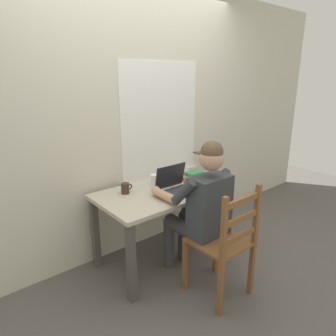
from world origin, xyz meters
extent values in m
plane|color=#56514C|center=(0.00, 0.00, 0.00)|extent=(8.00, 8.00, 0.00)
cube|color=beige|center=(0.00, 0.43, 1.30)|extent=(6.00, 0.04, 2.60)
cube|color=white|center=(0.30, 0.41, 1.29)|extent=(0.96, 0.01, 1.15)
cube|color=beige|center=(0.30, 0.40, 0.70)|extent=(1.02, 0.06, 0.04)
cube|color=#BCB29E|center=(0.00, 0.00, 0.70)|extent=(1.22, 0.70, 0.03)
cube|color=#4C4742|center=(-0.56, -0.30, 0.34)|extent=(0.06, 0.06, 0.69)
cube|color=#4C4742|center=(0.56, -0.30, 0.34)|extent=(0.06, 0.06, 0.69)
cube|color=#4C4742|center=(-0.56, 0.30, 0.34)|extent=(0.06, 0.06, 0.69)
cube|color=#4C4742|center=(0.56, 0.30, 0.34)|extent=(0.06, 0.06, 0.69)
cube|color=#33383D|center=(0.05, -0.53, 0.73)|extent=(0.34, 0.20, 0.50)
sphere|color=tan|center=(0.05, -0.53, 1.12)|extent=(0.19, 0.19, 0.19)
sphere|color=brown|center=(0.05, -0.53, 1.17)|extent=(0.17, 0.17, 0.17)
cube|color=brown|center=(0.05, -0.45, 1.15)|extent=(0.13, 0.10, 0.01)
cylinder|color=#38383D|center=(-0.04, -0.33, 0.48)|extent=(0.13, 0.40, 0.13)
cylinder|color=#38383D|center=(0.14, -0.33, 0.48)|extent=(0.13, 0.40, 0.13)
cylinder|color=#38383D|center=(-0.04, -0.13, 0.24)|extent=(0.10, 0.10, 0.48)
cylinder|color=#38383D|center=(0.14, -0.13, 0.24)|extent=(0.10, 0.10, 0.48)
cylinder|color=#33383D|center=(-0.15, -0.44, 0.87)|extent=(0.10, 0.25, 0.26)
cylinder|color=tan|center=(-0.15, -0.21, 0.77)|extent=(0.07, 0.28, 0.07)
sphere|color=tan|center=(-0.14, -0.07, 0.77)|extent=(0.08, 0.08, 0.08)
cylinder|color=#33383D|center=(0.25, -0.44, 0.87)|extent=(0.10, 0.25, 0.26)
cylinder|color=tan|center=(0.25, -0.21, 0.77)|extent=(0.07, 0.28, 0.07)
sphere|color=tan|center=(0.24, -0.07, 0.77)|extent=(0.08, 0.08, 0.08)
cube|color=brown|center=(0.05, -0.65, 0.47)|extent=(0.42, 0.42, 0.02)
cube|color=brown|center=(0.24, -0.46, 0.23)|extent=(0.04, 0.04, 0.46)
cube|color=brown|center=(-0.14, -0.46, 0.23)|extent=(0.04, 0.04, 0.46)
cube|color=brown|center=(0.24, -0.84, 0.23)|extent=(0.04, 0.04, 0.46)
cube|color=brown|center=(-0.14, -0.84, 0.23)|extent=(0.04, 0.04, 0.46)
cube|color=brown|center=(0.24, -0.84, 0.72)|extent=(0.04, 0.04, 0.48)
cube|color=brown|center=(-0.14, -0.84, 0.72)|extent=(0.04, 0.04, 0.48)
cube|color=brown|center=(0.05, -0.84, 0.60)|extent=(0.36, 0.02, 0.04)
cube|color=brown|center=(0.05, -0.84, 0.74)|extent=(0.36, 0.02, 0.04)
cube|color=brown|center=(0.05, -0.84, 0.88)|extent=(0.36, 0.02, 0.04)
cube|color=#232328|center=(0.07, -0.15, 0.73)|extent=(0.33, 0.23, 0.02)
cube|color=#38383D|center=(0.07, -0.15, 0.74)|extent=(0.29, 0.17, 0.00)
cube|color=#232328|center=(0.07, -0.02, 0.84)|extent=(0.33, 0.05, 0.22)
cube|color=#99A8B2|center=(0.07, -0.02, 0.84)|extent=(0.29, 0.04, 0.19)
ellipsoid|color=black|center=(0.33, -0.19, 0.74)|extent=(0.06, 0.10, 0.03)
cylinder|color=white|center=(0.03, 0.17, 0.77)|extent=(0.08, 0.08, 0.10)
torus|color=white|center=(0.08, 0.17, 0.77)|extent=(0.05, 0.01, 0.05)
cylinder|color=#38281E|center=(-0.32, 0.15, 0.77)|extent=(0.07, 0.07, 0.10)
torus|color=#38281E|center=(-0.27, 0.15, 0.77)|extent=(0.05, 0.01, 0.05)
cube|color=#BC332D|center=(0.40, 0.02, 0.73)|extent=(0.18, 0.14, 0.03)
cube|color=white|center=(0.40, 0.01, 0.76)|extent=(0.16, 0.17, 0.03)
cube|color=#38844C|center=(0.40, 0.01, 0.79)|extent=(0.19, 0.13, 0.03)
cube|color=white|center=(0.06, -0.07, 0.72)|extent=(0.27, 0.26, 0.01)
camera|label=1|loc=(-1.62, -2.02, 1.72)|focal=32.21mm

